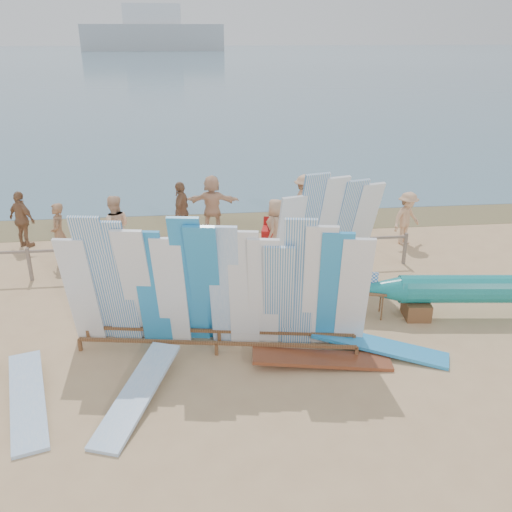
{
  "coord_description": "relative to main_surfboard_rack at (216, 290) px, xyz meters",
  "views": [
    {
      "loc": [
        0.41,
        -10.33,
        6.0
      ],
      "look_at": [
        1.67,
        1.19,
        1.17
      ],
      "focal_mm": 38.0,
      "sensor_mm": 36.0,
      "label": 1
    }
  ],
  "objects": [
    {
      "name": "distant_ship",
      "position": [
        -12.66,
        180.81,
        3.97
      ],
      "size": [
        45.0,
        8.0,
        14.0
      ],
      "color": "#999EA3",
      "rests_on": "ocean"
    },
    {
      "name": "outrigger_canoe",
      "position": [
        6.46,
        0.64,
        -0.68
      ],
      "size": [
        7.17,
        1.37,
        1.02
      ],
      "rotation": [
        0.0,
        0.0,
        -0.11
      ],
      "color": "brown",
      "rests_on": "ground"
    },
    {
      "name": "beachgoer_9",
      "position": [
        3.09,
        6.92,
        -0.43
      ],
      "size": [
        0.84,
        1.26,
        1.81
      ],
      "primitive_type": "imported",
      "rotation": [
        0.0,
        0.0,
        1.23
      ],
      "color": "tan",
      "rests_on": "ground"
    },
    {
      "name": "beach_chair_left",
      "position": [
        -0.93,
        4.94,
        -1.09
      ],
      "size": [
        0.64,
        0.65,
        0.81
      ],
      "rotation": [
        0.0,
        0.0,
        -0.29
      ],
      "color": "#B21412",
      "rests_on": "ground"
    },
    {
      "name": "fence",
      "position": [
        -0.66,
        3.81,
        -0.7
      ],
      "size": [
        12.08,
        0.08,
        0.9
      ],
      "color": "#7D6B5F",
      "rests_on": "ground"
    },
    {
      "name": "stroller",
      "position": [
        1.74,
        5.06,
        -0.93
      ],
      "size": [
        0.65,
        0.82,
        0.99
      ],
      "rotation": [
        0.0,
        0.0,
        -0.23
      ],
      "color": "#B21412",
      "rests_on": "ground"
    },
    {
      "name": "beachgoer_extra_1",
      "position": [
        -5.47,
        6.29,
        -0.48
      ],
      "size": [
        1.07,
        0.93,
        1.71
      ],
      "primitive_type": "imported",
      "rotation": [
        0.0,
        0.0,
        2.53
      ],
      "color": "#8C6042",
      "rests_on": "ground"
    },
    {
      "name": "flat_board_a",
      "position": [
        -3.36,
        -1.43,
        -1.33
      ],
      "size": [
        1.31,
        2.75,
        0.24
      ],
      "primitive_type": "cube",
      "rotation": [
        0.06,
        0.0,
        0.29
      ],
      "color": "#91BAE9",
      "rests_on": "ground"
    },
    {
      "name": "beachgoer_4",
      "position": [
        -0.8,
        6.39,
        -0.41
      ],
      "size": [
        0.74,
        1.17,
        1.84
      ],
      "primitive_type": "imported",
      "rotation": [
        0.0,
        0.0,
        4.44
      ],
      "color": "#8C6042",
      "rests_on": "ground"
    },
    {
      "name": "beach_chair_right",
      "position": [
        0.36,
        4.5,
        -1.08
      ],
      "size": [
        0.73,
        0.74,
        0.86
      ],
      "rotation": [
        0.0,
        0.0,
        0.44
      ],
      "color": "#B21412",
      "rests_on": "ground"
    },
    {
      "name": "vendor_table",
      "position": [
        3.42,
        1.06,
        -0.97
      ],
      "size": [
        0.92,
        0.74,
        1.07
      ],
      "rotation": [
        0.0,
        0.0,
        -0.24
      ],
      "color": "brown",
      "rests_on": "ground"
    },
    {
      "name": "wet_sand_strip",
      "position": [
        -0.66,
        8.01,
        -1.33
      ],
      "size": [
        40.0,
        2.6,
        0.01
      ],
      "primitive_type": "cube",
      "color": "brown",
      "rests_on": "ground"
    },
    {
      "name": "beachgoer_extra_0",
      "position": [
        5.9,
        5.28,
        -0.52
      ],
      "size": [
        1.12,
        0.9,
        1.62
      ],
      "primitive_type": "imported",
      "rotation": [
        0.0,
        0.0,
        0.52
      ],
      "color": "tan",
      "rests_on": "ground"
    },
    {
      "name": "beachgoer_8",
      "position": [
        1.98,
        5.06,
        -0.54
      ],
      "size": [
        0.8,
        0.81,
        1.58
      ],
      "primitive_type": "imported",
      "rotation": [
        0.0,
        0.0,
        2.35
      ],
      "color": "beige",
      "rests_on": "ground"
    },
    {
      "name": "main_surfboard_rack",
      "position": [
        0.0,
        0.0,
        0.0
      ],
      "size": [
        5.98,
        1.68,
        2.96
      ],
      "rotation": [
        0.0,
        0.0,
        -0.16
      ],
      "color": "brown",
      "rests_on": "ground"
    },
    {
      "name": "flat_board_b",
      "position": [
        -1.46,
        -1.55,
        -1.33
      ],
      "size": [
        1.43,
        2.72,
        0.36
      ],
      "primitive_type": "cube",
      "rotation": [
        0.11,
        0.0,
        -0.34
      ],
      "color": "#91BAE9",
      "rests_on": "ground"
    },
    {
      "name": "flat_board_d",
      "position": [
        3.24,
        -0.47,
        -1.33
      ],
      "size": [
        2.68,
        1.64,
        0.28
      ],
      "primitive_type": "cube",
      "rotation": [
        0.08,
        0.0,
        1.14
      ],
      "color": "#298DD1",
      "rests_on": "ground"
    },
    {
      "name": "ocean",
      "position": [
        -0.66,
        128.81,
        -1.33
      ],
      "size": [
        320.0,
        240.0,
        0.02
      ],
      "primitive_type": "cube",
      "color": "#476A80",
      "rests_on": "ground"
    },
    {
      "name": "beachgoer_6",
      "position": [
        1.88,
        4.79,
        -0.49
      ],
      "size": [
        0.72,
        0.91,
        1.68
      ],
      "primitive_type": "imported",
      "rotation": [
        0.0,
        0.0,
        4.25
      ],
      "color": "tan",
      "rests_on": "ground"
    },
    {
      "name": "flat_board_c",
      "position": [
        1.99,
        -0.79,
        -1.33
      ],
      "size": [
        2.74,
        0.82,
        0.25
      ],
      "primitive_type": "cube",
      "rotation": [
        0.07,
        0.0,
        1.47
      ],
      "color": "brown",
      "rests_on": "ground"
    },
    {
      "name": "ground",
      "position": [
        -0.66,
        0.81,
        -1.33
      ],
      "size": [
        160.0,
        160.0,
        0.0
      ],
      "primitive_type": "plane",
      "color": "tan",
      "rests_on": "ground"
    },
    {
      "name": "beachgoer_5",
      "position": [
        0.16,
        7.14,
        -0.42
      ],
      "size": [
        1.75,
        0.76,
        1.83
      ],
      "primitive_type": "imported",
      "rotation": [
        0.0,
        0.0,
        3.01
      ],
      "color": "beige",
      "rests_on": "ground"
    },
    {
      "name": "beachgoer_1",
      "position": [
        -4.12,
        4.94,
        -0.48
      ],
      "size": [
        0.45,
        0.68,
        1.71
      ],
      "primitive_type": "imported",
      "rotation": [
        0.0,
        0.0,
        4.9
      ],
      "color": "#8C6042",
      "rests_on": "ground"
    },
    {
      "name": "side_surfboard_rack",
      "position": [
        2.81,
        2.63,
        0.05
      ],
      "size": [
        2.75,
        1.47,
        3.06
      ],
      "rotation": [
        0.0,
        0.0,
        0.28
      ],
      "color": "brown",
      "rests_on": "ground"
    },
    {
      "name": "beachgoer_7",
      "position": [
        3.84,
        5.79,
        -0.48
      ],
      "size": [
        0.51,
        0.69,
        1.69
      ],
      "primitive_type": "imported",
      "rotation": [
        0.0,
        0.0,
        5.02
      ],
      "color": "#8C6042",
      "rests_on": "ground"
    },
    {
      "name": "beachgoer_2",
      "position": [
        -2.62,
        5.02,
        -0.4
      ],
      "size": [
        0.95,
        0.53,
        1.86
      ],
      "primitive_type": "imported",
      "rotation": [
        0.0,
        0.0,
        3.25
      ],
      "color": "beige",
      "rests_on": "ground"
    }
  ]
}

